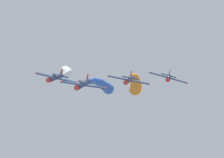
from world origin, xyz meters
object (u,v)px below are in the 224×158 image
airplane_lead (83,84)px  airplane_left_inner (128,80)px  airplane_right_inner (56,77)px  airplane_left_outer (168,77)px

airplane_lead → airplane_left_inner: airplane_left_inner is taller
airplane_lead → airplane_right_inner: (7.80, -7.09, 0.62)m
airplane_left_inner → airplane_right_inner: size_ratio=1.00×
airplane_lead → airplane_left_inner: 12.49m
airplane_left_inner → airplane_left_outer: size_ratio=1.00×
airplane_lead → airplane_right_inner: airplane_right_inner is taller
airplane_left_inner → airplane_right_inner: 16.43m
airplane_left_outer → airplane_right_inner: bearing=20.8°
airplane_right_inner → airplane_left_outer: airplane_right_inner is taller
airplane_lead → airplane_right_inner: bearing=-42.3°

